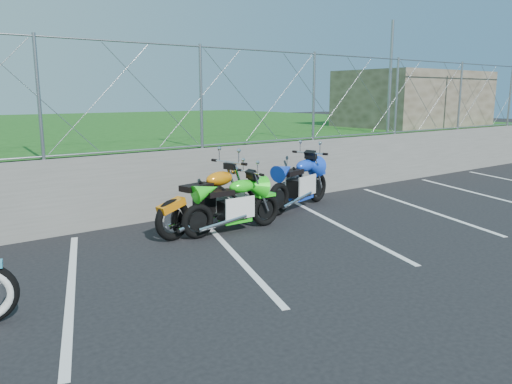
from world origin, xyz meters
TOP-DOWN VIEW (x-y plane):
  - ground at (0.00, 0.00)m, footprint 90.00×90.00m
  - retaining_wall at (0.00, 3.50)m, footprint 30.00×0.22m
  - grass_field at (0.00, 13.50)m, footprint 30.00×20.00m
  - stone_building at (10.50, 5.50)m, footprint 5.00×3.00m
  - chain_link_fence at (0.00, 3.50)m, footprint 28.00×0.03m
  - sign_pole at (7.20, 3.90)m, footprint 0.08×0.08m
  - parking_lines at (1.20, 1.00)m, footprint 18.29×4.31m
  - naked_orange at (0.40, 2.19)m, footprint 2.34×0.79m
  - sportbike_green at (0.66, 1.87)m, footprint 1.99×0.71m
  - sportbike_blue at (2.79, 2.57)m, footprint 2.15×0.89m

SIDE VIEW (x-z plane):
  - ground at x=0.00m, z-range 0.00..0.00m
  - parking_lines at x=1.20m, z-range 0.00..0.01m
  - sportbike_green at x=0.66m, z-range -0.07..0.96m
  - sportbike_blue at x=2.79m, z-range -0.08..1.07m
  - naked_orange at x=0.40m, z-range -0.09..1.09m
  - retaining_wall at x=0.00m, z-range 0.00..1.30m
  - grass_field at x=0.00m, z-range 0.00..1.30m
  - stone_building at x=10.50m, z-range 1.30..3.10m
  - chain_link_fence at x=0.00m, z-range 1.30..3.30m
  - sign_pole at x=7.20m, z-range 1.30..4.30m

